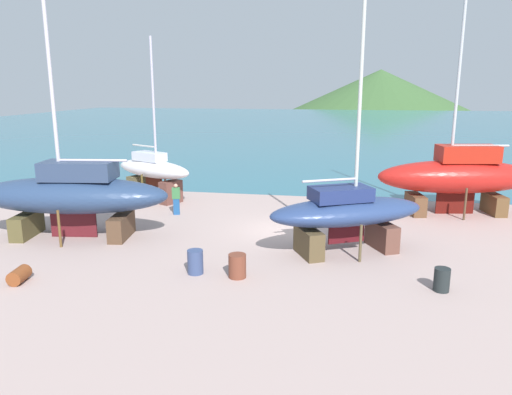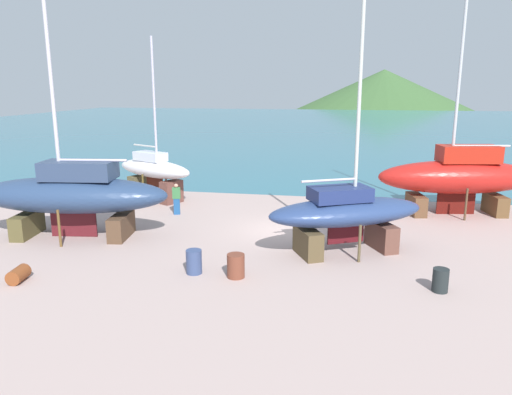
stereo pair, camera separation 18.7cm
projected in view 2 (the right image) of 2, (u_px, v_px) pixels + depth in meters
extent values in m
plane|color=#B09690|center=(274.00, 244.00, 22.08)|extent=(40.12, 40.12, 0.00)
cube|color=#2F6E82|center=(331.00, 125.00, 87.07)|extent=(150.95, 115.78, 0.01)
cone|color=#3C6032|center=(383.00, 105.00, 174.20)|extent=(110.37, 110.37, 25.12)
cube|color=brown|center=(172.00, 192.00, 29.68)|extent=(1.24, 1.54, 1.39)
cube|color=brown|center=(139.00, 186.00, 31.46)|extent=(1.24, 1.54, 1.39)
cylinder|color=brown|center=(166.00, 184.00, 31.26)|extent=(0.12, 0.12, 1.77)
cylinder|color=brown|center=(143.00, 188.00, 29.79)|extent=(0.12, 0.12, 1.77)
ellipsoid|color=white|center=(154.00, 169.00, 30.28)|extent=(6.17, 4.24, 1.09)
cube|color=#4B1A10|center=(155.00, 183.00, 30.49)|extent=(1.33, 0.72, 0.76)
cube|color=silver|center=(150.00, 156.00, 30.28)|extent=(2.41, 1.90, 0.54)
cylinder|color=silver|center=(154.00, 100.00, 29.14)|extent=(0.15, 0.15, 7.45)
cylinder|color=beige|center=(145.00, 146.00, 30.41)|extent=(1.94, 1.04, 0.10)
cube|color=brown|center=(27.00, 225.00, 23.24)|extent=(0.99, 2.27, 1.11)
cube|color=brown|center=(121.00, 226.00, 23.00)|extent=(0.99, 2.27, 1.11)
cylinder|color=brown|center=(59.00, 228.00, 21.58)|extent=(0.12, 0.12, 1.71)
cylinder|color=brown|center=(86.00, 211.00, 24.52)|extent=(0.12, 0.12, 1.71)
ellipsoid|color=navy|center=(71.00, 195.00, 22.78)|extent=(9.49, 3.96, 1.70)
cube|color=#56171D|center=(74.00, 224.00, 23.11)|extent=(2.20, 0.38, 1.19)
cube|color=navy|center=(79.00, 170.00, 22.49)|extent=(3.51, 2.08, 0.85)
cylinder|color=silver|center=(48.00, 49.00, 21.30)|extent=(0.17, 0.17, 11.70)
cylinder|color=silver|center=(93.00, 160.00, 22.34)|extent=(3.21, 0.55, 0.12)
cube|color=brown|center=(381.00, 236.00, 21.42)|extent=(1.46, 1.99, 1.17)
cube|color=brown|center=(308.00, 243.00, 20.49)|extent=(1.46, 1.99, 1.17)
cylinder|color=brown|center=(333.00, 226.00, 22.11)|extent=(0.12, 0.12, 1.58)
cylinder|color=brown|center=(360.00, 244.00, 19.70)|extent=(0.12, 0.12, 1.58)
ellipsoid|color=navy|center=(347.00, 212.00, 20.68)|extent=(7.30, 5.20, 1.16)
cube|color=#4D1015|center=(346.00, 234.00, 20.90)|extent=(1.54, 0.82, 0.81)
cube|color=navy|center=(340.00, 194.00, 20.40)|extent=(2.88, 2.38, 0.58)
cylinder|color=silver|center=(359.00, 99.00, 19.69)|extent=(0.16, 0.16, 8.45)
cylinder|color=silver|center=(329.00, 180.00, 20.12)|extent=(2.24, 1.19, 0.11)
cube|color=brown|center=(416.00, 204.00, 27.17)|extent=(1.04, 2.03, 1.11)
cube|color=brown|center=(495.00, 204.00, 27.15)|extent=(1.04, 2.03, 1.11)
cylinder|color=brown|center=(466.00, 205.00, 25.80)|extent=(0.12, 0.12, 1.76)
cylinder|color=brown|center=(447.00, 194.00, 28.38)|extent=(0.12, 0.12, 1.76)
ellipsoid|color=red|center=(458.00, 177.00, 26.80)|extent=(9.18, 3.98, 1.85)
cube|color=#4F100C|center=(456.00, 204.00, 27.16)|extent=(2.11, 0.46, 1.29)
cube|color=#B42214|center=(469.00, 154.00, 26.51)|extent=(3.41, 2.00, 0.92)
cylinder|color=#B5BAC0|center=(461.00, 62.00, 25.41)|extent=(0.17, 0.17, 10.62)
cylinder|color=silver|center=(482.00, 146.00, 26.40)|extent=(3.08, 0.68, 0.12)
cube|color=#1F4F8A|center=(177.00, 206.00, 27.11)|extent=(0.38, 0.28, 0.92)
cube|color=#397843|center=(176.00, 193.00, 26.94)|extent=(0.49, 0.35, 0.62)
sphere|color=tan|center=(176.00, 186.00, 26.84)|extent=(0.22, 0.22, 0.22)
cylinder|color=#202728|center=(440.00, 280.00, 16.96)|extent=(0.60, 0.60, 0.84)
cylinder|color=#35456F|center=(194.00, 262.00, 18.60)|extent=(0.64, 0.64, 0.94)
cylinder|color=brown|center=(340.00, 210.00, 26.91)|extent=(1.01, 1.05, 0.68)
cylinder|color=brown|center=(236.00, 266.00, 18.22)|extent=(0.94, 0.94, 0.91)
cylinder|color=brown|center=(18.00, 275.00, 17.84)|extent=(0.67, 0.96, 0.55)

